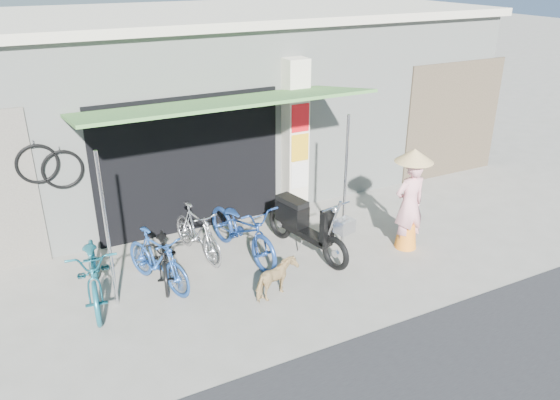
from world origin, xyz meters
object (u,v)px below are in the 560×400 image
bike_teal (94,270)px  moped (305,225)px  bike_silver (197,232)px  bike_blue (158,260)px  street_dog (276,279)px  bike_black (164,254)px  bike_navy (243,229)px  nun (410,200)px

bike_teal → moped: (3.42, -0.13, 0.01)m
bike_teal → bike_silver: bearing=24.8°
bike_blue → street_dog: 1.83m
moped → bike_teal: bearing=165.8°
bike_teal → bike_black: bearing=14.6°
bike_navy → nun: size_ratio=1.09×
bike_silver → street_dog: bearing=-80.3°
moped → bike_blue: bearing=166.2°
bike_teal → moped: moped is taller
bike_silver → nun: nun is taller
bike_black → street_dog: 1.83m
bike_teal → bike_navy: (2.43, 0.20, 0.01)m
bike_blue → bike_black: 0.25m
bike_navy → nun: (2.65, -0.99, 0.37)m
nun → moped: bearing=-21.2°
bike_teal → nun: 5.15m
bike_blue → nun: (4.17, -0.74, 0.43)m
bike_silver → street_dog: 1.81m
bike_navy → street_dog: bike_navy is taller
bike_silver → bike_black: bearing=-159.2°
bike_silver → bike_navy: bike_navy is taller
bike_blue → nun: 4.25m
bike_blue → bike_navy: bike_navy is taller
bike_navy → bike_silver: bearing=143.2°
bike_teal → bike_blue: bearing=3.9°
bike_black → street_dog: bike_black is taller
bike_blue → bike_black: bearing=29.7°
bike_blue → moped: size_ratio=0.77×
street_dog → bike_black: bearing=23.9°
bike_black → bike_silver: (0.68, 0.42, 0.03)m
bike_black → bike_silver: size_ratio=1.06×
bike_silver → bike_blue: bearing=-154.8°
bike_teal → bike_blue: (0.91, -0.05, -0.05)m
bike_blue → bike_teal: bearing=156.1°
moped → bike_silver: bearing=145.6°
bike_blue → bike_black: size_ratio=0.95×
bike_black → bike_blue: bearing=-116.2°
nun → bike_silver: bearing=-21.6°
bike_blue → street_dog: (1.47, -1.08, -0.16)m
bike_teal → bike_blue: 0.92m
bike_blue → bike_silver: size_ratio=1.00×
bike_teal → bike_black: size_ratio=1.20×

